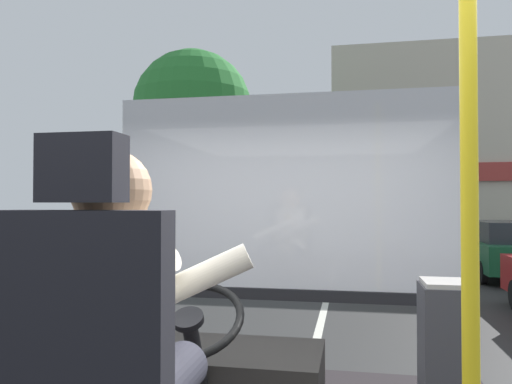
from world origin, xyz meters
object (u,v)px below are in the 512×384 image
bus_driver (119,325)px  parked_car_green (509,249)px  fare_box (445,376)px  steering_console (216,384)px  handrail_pole (470,213)px

bus_driver → parked_car_green: size_ratio=0.22×
bus_driver → fare_box: (1.09, 0.87, -0.38)m
bus_driver → steering_console: bus_driver is taller
steering_console → handrail_pole: handrail_pole is taller
steering_console → parked_car_green: 11.73m
handrail_pole → parked_car_green: (3.61, 11.94, -1.13)m
fare_box → parked_car_green: size_ratio=0.21×
steering_console → parked_car_green: (4.60, 10.79, -0.21)m
parked_car_green → steering_console: bearing=-113.1°
handrail_pole → parked_car_green: bearing=73.2°
fare_box → steering_console: bearing=168.3°
parked_car_green → bus_driver: bearing=-111.1°
handrail_pole → parked_car_green: 12.52m
bus_driver → fare_box: size_ratio=1.01×
parked_car_green → fare_box: bearing=-107.6°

